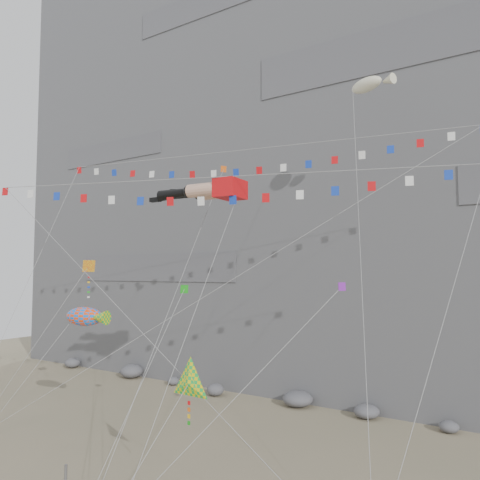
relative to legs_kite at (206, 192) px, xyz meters
The scene contains 12 objects.
cliff 28.99m from the legs_kite, 89.39° to the left, with size 80.00×28.00×50.00m, color slate.
talus_boulders 20.61m from the legs_kite, 88.67° to the left, with size 60.00×3.00×1.20m, color slate, non-canonical shape.
legs_kite is the anchor object (origin of this frame).
flag_banner_upper 6.50m from the legs_kite, 90.20° to the left, with size 31.24×16.99×28.35m.
flag_banner_lower 1.96m from the legs_kite, 30.86° to the right, with size 29.14×10.28×21.10m.
harlequin_kite 10.76m from the legs_kite, behind, with size 6.04×6.47×14.05m.
fish_windsock 12.61m from the legs_kite, 166.94° to the right, with size 6.11×6.64×10.71m.
delta_kite 13.14m from the legs_kite, 58.29° to the right, with size 2.99×4.72×8.24m.
blimp_windsock 14.37m from the legs_kite, 46.42° to the left, with size 6.32×15.13×28.94m.
small_kite_a 4.48m from the legs_kite, 110.95° to the left, with size 2.61×14.33×23.69m.
small_kite_b 11.29m from the legs_kite, ahead, with size 7.91×10.39×16.27m.
small_kite_c 6.82m from the legs_kite, 90.99° to the right, with size 1.37×8.95×13.36m.
Camera 1 is at (18.09, -20.03, 11.49)m, focal length 35.00 mm.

